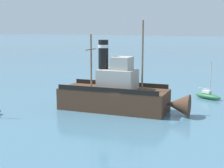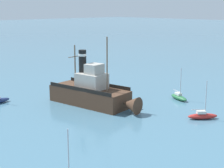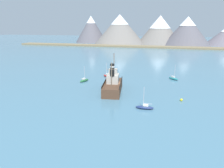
% 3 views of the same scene
% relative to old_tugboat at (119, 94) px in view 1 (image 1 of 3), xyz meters
% --- Properties ---
extents(ground_plane, '(600.00, 600.00, 0.00)m').
position_rel_old_tugboat_xyz_m(ground_plane, '(1.05, 0.02, -1.83)').
color(ground_plane, '#477289').
extents(old_tugboat, '(6.23, 14.75, 9.90)m').
position_rel_old_tugboat_xyz_m(old_tugboat, '(0.00, 0.00, 0.00)').
color(old_tugboat, '#4C3323').
rests_on(old_tugboat, ground).
extents(sailboat_green, '(2.33, 3.95, 4.90)m').
position_rel_old_tugboat_xyz_m(sailboat_green, '(-11.32, 6.88, -1.40)').
color(sailboat_green, '#286B3D').
rests_on(sailboat_green, ground).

